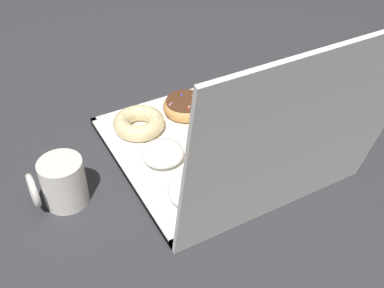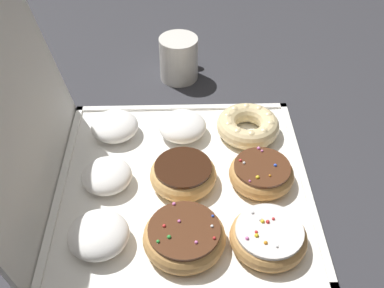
{
  "view_description": "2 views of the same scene",
  "coord_description": "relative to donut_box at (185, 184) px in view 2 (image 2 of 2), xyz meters",
  "views": [
    {
      "loc": [
        0.42,
        0.66,
        0.64
      ],
      "look_at": [
        0.06,
        0.0,
        0.03
      ],
      "focal_mm": 42.6,
      "sensor_mm": 36.0,
      "label": 1
    },
    {
      "loc": [
        -0.55,
        0.0,
        0.59
      ],
      "look_at": [
        0.04,
        -0.01,
        0.06
      ],
      "focal_mm": 44.19,
      "sensor_mm": 36.0,
      "label": 2
    }
  ],
  "objects": [
    {
      "name": "box_lid_open",
      "position": [
        0.0,
        0.25,
        0.18
      ],
      "size": [
        0.42,
        0.08,
        0.38
      ],
      "primitive_type": "cube",
      "rotation": [
        1.37,
        0.0,
        0.0
      ],
      "color": "white",
      "rests_on": "ground"
    },
    {
      "name": "powdered_filled_donut_6",
      "position": [
        -0.12,
        0.13,
        0.03
      ],
      "size": [
        0.09,
        0.09,
        0.04
      ],
      "color": "white",
      "rests_on": "donut_box"
    },
    {
      "name": "sprinkle_donut_0",
      "position": [
        -0.13,
        -0.12,
        0.02
      ],
      "size": [
        0.11,
        0.11,
        0.04
      ],
      "color": "tan",
      "rests_on": "donut_box"
    },
    {
      "name": "sprinkle_donut_3",
      "position": [
        -0.13,
        -0.0,
        0.03
      ],
      "size": [
        0.12,
        0.12,
        0.04
      ],
      "color": "tan",
      "rests_on": "donut_box"
    },
    {
      "name": "powdered_filled_donut_7",
      "position": [
        -0.0,
        0.13,
        0.02
      ],
      "size": [
        0.08,
        0.08,
        0.04
      ],
      "color": "white",
      "rests_on": "donut_box"
    },
    {
      "name": "coffee_mug",
      "position": [
        0.33,
        0.01,
        0.04
      ],
      "size": [
        0.1,
        0.08,
        0.1
      ],
      "color": "white",
      "rests_on": "ground"
    },
    {
      "name": "sprinkle_donut_1",
      "position": [
        -0.0,
        -0.13,
        0.02
      ],
      "size": [
        0.11,
        0.11,
        0.04
      ],
      "color": "tan",
      "rests_on": "donut_box"
    },
    {
      "name": "powdered_filled_donut_8",
      "position": [
        0.13,
        0.13,
        0.03
      ],
      "size": [
        0.09,
        0.09,
        0.04
      ],
      "color": "white",
      "rests_on": "donut_box"
    },
    {
      "name": "cruller_donut_2",
      "position": [
        0.12,
        -0.12,
        0.02
      ],
      "size": [
        0.12,
        0.12,
        0.04
      ],
      "color": "beige",
      "rests_on": "donut_box"
    },
    {
      "name": "donut_box",
      "position": [
        0.0,
        0.0,
        0.0
      ],
      "size": [
        0.42,
        0.42,
        0.01
      ],
      "color": "white",
      "rests_on": "ground"
    },
    {
      "name": "ground_plane",
      "position": [
        0.0,
        0.0,
        -0.01
      ],
      "size": [
        3.0,
        3.0,
        0.0
      ],
      "primitive_type": "plane",
      "color": "#333338"
    },
    {
      "name": "chocolate_frosted_donut_4",
      "position": [
        -0.0,
        -0.0,
        0.02
      ],
      "size": [
        0.11,
        0.11,
        0.04
      ],
      "color": "tan",
      "rests_on": "donut_box"
    },
    {
      "name": "powdered_filled_donut_5",
      "position": [
        0.12,
        -0.0,
        0.02
      ],
      "size": [
        0.09,
        0.09,
        0.04
      ],
      "color": "white",
      "rests_on": "donut_box"
    }
  ]
}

